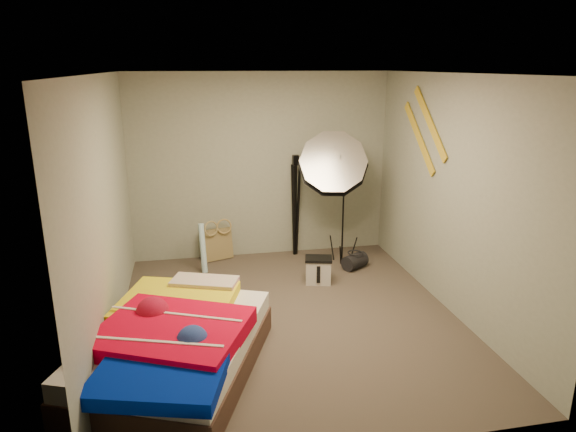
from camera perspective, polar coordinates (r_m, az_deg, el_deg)
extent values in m
plane|color=brown|center=(5.54, 0.20, -11.28)|extent=(4.00, 4.00, 0.00)
plane|color=silver|center=(4.90, 0.23, 15.55)|extent=(4.00, 4.00, 0.00)
plane|color=#979D8D|center=(7.00, -3.05, 5.50)|extent=(3.50, 0.00, 3.50)
plane|color=#979D8D|center=(3.25, 7.29, -7.79)|extent=(3.50, 0.00, 3.50)
plane|color=#979D8D|center=(5.04, -19.67, 0.21)|extent=(0.00, 4.00, 4.00)
plane|color=#979D8D|center=(5.68, 17.80, 2.14)|extent=(0.00, 4.00, 4.00)
cube|color=#9C8857|center=(7.12, -7.94, -3.14)|extent=(0.46, 0.31, 0.43)
cylinder|color=#6FC2E1|center=(6.68, -9.44, -3.55)|extent=(0.11, 0.19, 0.64)
cube|color=beige|center=(6.33, 3.40, -6.13)|extent=(0.35, 0.28, 0.30)
cylinder|color=black|center=(6.81, 7.44, -5.00)|extent=(0.38, 0.35, 0.20)
cube|color=gold|center=(6.07, 15.50, 9.94)|extent=(0.02, 0.91, 0.78)
cube|color=gold|center=(6.32, 14.35, 8.43)|extent=(0.02, 0.91, 0.78)
cube|color=#493027|center=(4.72, -12.32, -15.33)|extent=(1.88, 2.18, 0.24)
cube|color=silver|center=(4.62, -12.48, -13.20)|extent=(1.83, 2.13, 0.17)
cube|color=yellow|center=(4.95, -12.19, -9.51)|extent=(1.23, 1.15, 0.13)
cube|color=red|center=(4.43, -12.73, -12.57)|extent=(1.46, 1.37, 0.15)
cube|color=#001BA4|center=(3.96, -14.03, -16.87)|extent=(1.08, 0.96, 0.11)
cube|color=#CF8FA9|center=(5.20, -9.24, -7.61)|extent=(0.70, 0.50, 0.13)
cylinder|color=black|center=(6.85, 6.15, 0.62)|extent=(0.03, 0.03, 1.44)
cube|color=black|center=(6.70, 6.33, 6.18)|extent=(0.07, 0.07, 0.09)
cone|color=silver|center=(6.59, 5.02, 5.65)|extent=(1.18, 0.93, 1.06)
cylinder|color=black|center=(7.09, 0.82, 0.61)|extent=(0.05, 0.05, 1.28)
cube|color=black|center=(6.93, 0.85, 6.24)|extent=(0.08, 0.08, 0.13)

